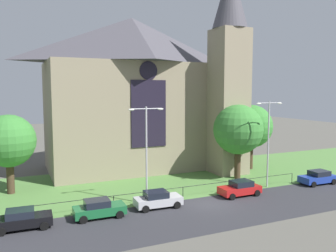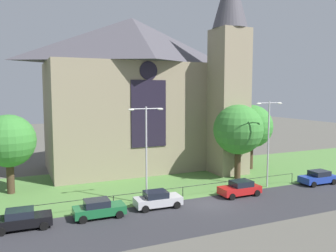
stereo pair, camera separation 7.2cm
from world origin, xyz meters
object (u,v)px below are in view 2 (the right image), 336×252
streetlamp_far (268,134)px  parked_car_green (99,209)px  tree_right_far (251,127)px  parked_car_red (240,188)px  tree_right_near (238,130)px  parked_car_black (22,219)px  parked_car_blue (318,177)px  tree_left_far (9,141)px  church_building (140,92)px  parked_car_silver (157,199)px  streetlamp_near (146,143)px

streetlamp_far → parked_car_green: (-18.80, -1.68, -5.09)m
tree_right_far → parked_car_red: bearing=-131.7°
tree_right_near → streetlamp_far: (0.79, -4.40, -0.01)m
parked_car_black → parked_car_blue: size_ratio=1.01×
streetlamp_far → parked_car_red: (-4.59, -1.43, -5.09)m
streetlamp_far → parked_car_blue: streetlamp_far is taller
tree_left_far → parked_car_red: size_ratio=1.92×
tree_left_far → streetlamp_far: 26.94m
parked_car_black → parked_car_red: 20.05m
streetlamp_far → parked_car_red: streetlamp_far is taller
church_building → parked_car_red: 19.41m
parked_car_red → tree_right_far: bearing=-131.8°
tree_right_far → parked_car_blue: bearing=-77.0°
tree_right_far → streetlamp_far: bearing=-115.5°
tree_right_near → parked_car_blue: size_ratio=2.08×
parked_car_blue → church_building: bearing=-45.1°
church_building → parked_car_green: church_building is taller
tree_right_near → parked_car_silver: 14.83m
streetlamp_near → parked_car_blue: bearing=-4.0°
tree_right_far → tree_right_near: size_ratio=0.97×
church_building → tree_right_near: (8.62, -10.38, -4.42)m
streetlamp_near → parked_car_blue: size_ratio=2.12×
tree_right_near → parked_car_blue: tree_right_near is taller
tree_right_far → tree_left_far: (-29.32, 0.67, -0.33)m
tree_left_far → tree_right_near: tree_right_near is taller
streetlamp_near → parked_car_green: streetlamp_near is taller
parked_car_silver → parked_car_red: same height
tree_right_far → parked_car_red: 13.59m
streetlamp_far → parked_car_silver: (-13.46, -1.39, -5.09)m
tree_left_far → parked_car_black: (0.86, -10.39, -4.63)m
church_building → parked_car_blue: 24.28m
tree_left_far → parked_car_black: 11.40m
church_building → parked_car_silver: (-4.05, -16.17, -9.53)m
church_building → parked_car_silver: church_building is taller
parked_car_green → parked_car_blue: bearing=1.7°
streetlamp_far → parked_car_green: size_ratio=2.21×
church_building → tree_left_far: size_ratio=3.22×
parked_car_black → parked_car_red: (20.05, 0.27, 0.00)m
parked_car_silver → church_building: bearing=78.1°
streetlamp_near → streetlamp_far: (13.98, 0.00, 0.18)m
tree_right_far → parked_car_black: tree_right_far is taller
tree_left_far → parked_car_black: size_ratio=1.89×
tree_right_near → streetlamp_near: size_ratio=0.98×
tree_right_far → tree_left_far: size_ratio=1.06×
streetlamp_near → streetlamp_far: bearing=0.0°
parked_car_blue → streetlamp_far: bearing=-11.7°
tree_right_far → streetlamp_far: 8.88m
tree_left_far → parked_car_blue: (31.49, -10.08, -4.63)m
church_building → parked_car_green: (-9.39, -16.46, -9.53)m
tree_left_far → streetlamp_near: 14.43m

